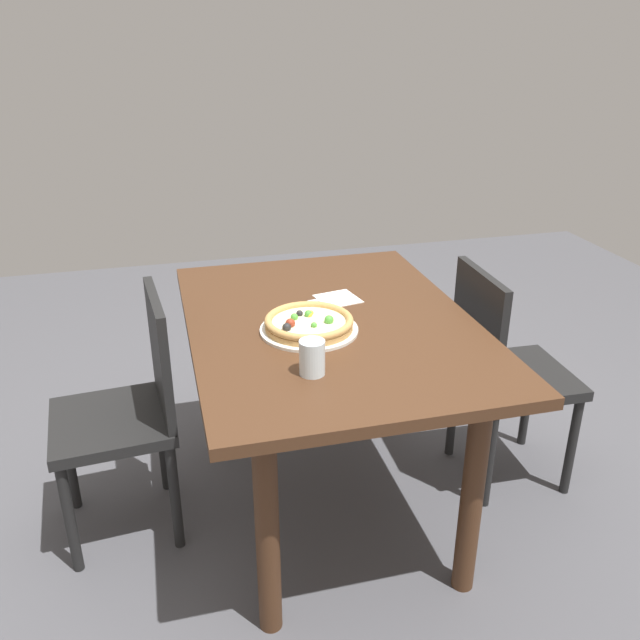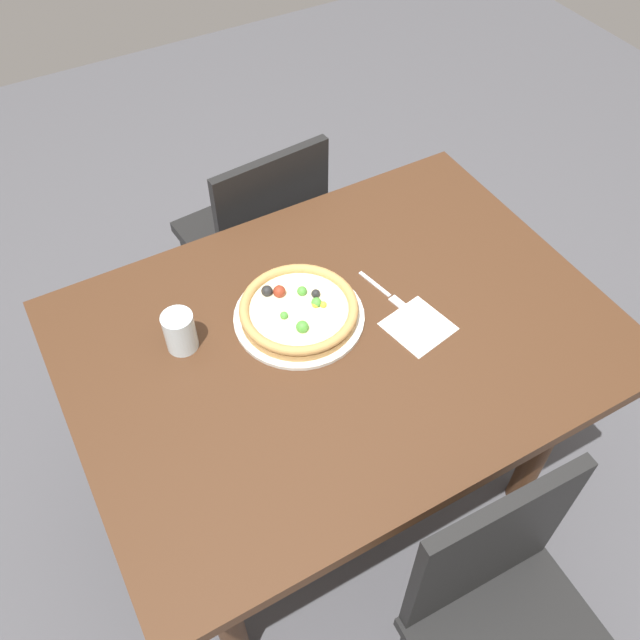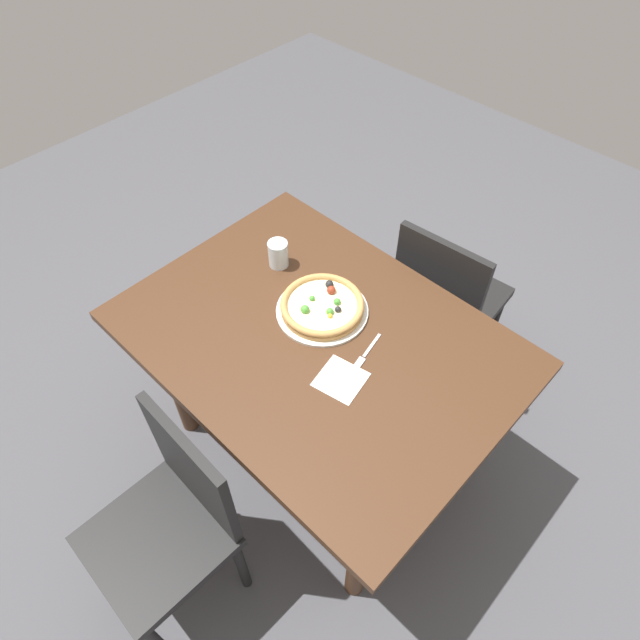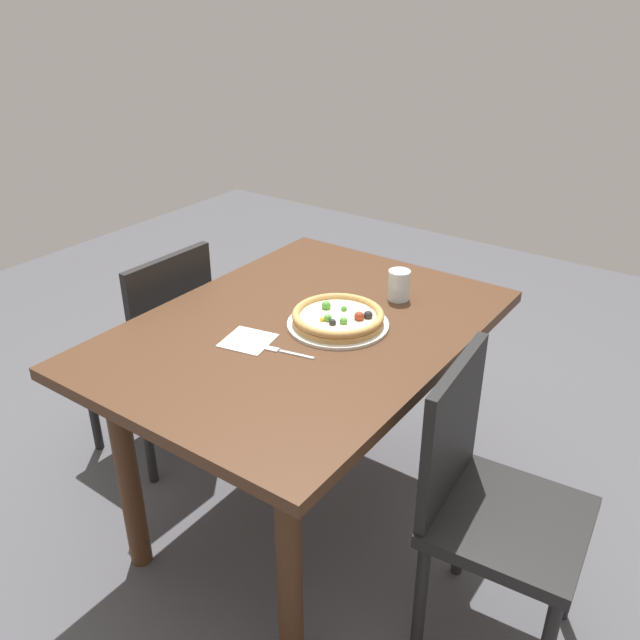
# 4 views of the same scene
# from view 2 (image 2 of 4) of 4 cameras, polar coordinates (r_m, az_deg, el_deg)

# --- Properties ---
(ground_plane) EXTENTS (6.00, 6.00, 0.00)m
(ground_plane) POSITION_cam_2_polar(r_m,az_deg,el_deg) (2.27, 1.32, -13.58)
(ground_plane) COLOR #4C4C51
(dining_table) EXTENTS (1.29, 0.94, 0.78)m
(dining_table) POSITION_cam_2_polar(r_m,az_deg,el_deg) (1.70, 1.72, -3.48)
(dining_table) COLOR #472B19
(dining_table) RESTS_ON ground
(chair_near) EXTENTS (0.43, 0.43, 0.88)m
(chair_near) POSITION_cam_2_polar(r_m,az_deg,el_deg) (2.28, -5.26, 6.85)
(chair_near) COLOR black
(chair_near) RESTS_ON ground
(chair_far) EXTENTS (0.41, 0.41, 0.88)m
(chair_far) POSITION_cam_2_polar(r_m,az_deg,el_deg) (1.65, 15.55, -23.78)
(chair_far) COLOR black
(chair_far) RESTS_ON ground
(plate) EXTENTS (0.32, 0.32, 0.01)m
(plate) POSITION_cam_2_polar(r_m,az_deg,el_deg) (1.64, -1.78, 0.28)
(plate) COLOR silver
(plate) RESTS_ON dining_table
(pizza) EXTENTS (0.29, 0.29, 0.05)m
(pizza) POSITION_cam_2_polar(r_m,az_deg,el_deg) (1.62, -1.81, 0.89)
(pizza) COLOR tan
(pizza) RESTS_ON plate
(fork) EXTENTS (0.05, 0.16, 0.00)m
(fork) POSITION_cam_2_polar(r_m,az_deg,el_deg) (1.71, 5.64, 2.26)
(fork) COLOR silver
(fork) RESTS_ON dining_table
(drinking_glass) EXTENTS (0.07, 0.07, 0.10)m
(drinking_glass) POSITION_cam_2_polar(r_m,az_deg,el_deg) (1.58, -11.76, -0.96)
(drinking_glass) COLOR silver
(drinking_glass) RESTS_ON dining_table
(napkin) EXTENTS (0.16, 0.16, 0.00)m
(napkin) POSITION_cam_2_polar(r_m,az_deg,el_deg) (1.64, 8.30, -0.54)
(napkin) COLOR white
(napkin) RESTS_ON dining_table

